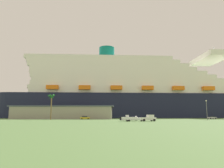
{
  "coord_description": "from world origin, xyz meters",
  "views": [
    {
      "loc": [
        -6.42,
        -89.12,
        2.06
      ],
      "look_at": [
        -0.83,
        31.96,
        20.18
      ],
      "focal_mm": 33.47,
      "sensor_mm": 36.0,
      "label": 1
    }
  ],
  "objects": [
    {
      "name": "terminal_building",
      "position": [
        -27.31,
        27.37,
        3.53
      ],
      "size": [
        55.54,
        22.64,
        7.01
      ],
      "color": "gray",
      "rests_on": "ground_plane"
    },
    {
      "name": "parked_car_yellow_taxi",
      "position": [
        -14.83,
        14.28,
        0.83
      ],
      "size": [
        4.68,
        2.2,
        1.58
      ],
      "color": "yellow",
      "rests_on": "ground_plane"
    },
    {
      "name": "small_boat_on_trailer",
      "position": [
        2.93,
        -19.76,
        0.96
      ],
      "size": [
        7.49,
        3.21,
        2.15
      ],
      "color": "#595960",
      "rests_on": "ground_plane"
    },
    {
      "name": "ground_plane",
      "position": [
        0.0,
        30.0,
        0.0
      ],
      "size": [
        600.0,
        600.0,
        0.0
      ],
      "primitive_type": "plane",
      "color": "#4C6B38"
    },
    {
      "name": "palm_tree",
      "position": [
        -29.7,
        7.51,
        9.26
      ],
      "size": [
        3.43,
        3.08,
        11.61
      ],
      "color": "brown",
      "rests_on": "ground_plane"
    },
    {
      "name": "parked_car_silver_sedan",
      "position": [
        51.22,
        19.26,
        0.83
      ],
      "size": [
        4.69,
        2.72,
        1.58
      ],
      "color": "silver",
      "rests_on": "ground_plane"
    },
    {
      "name": "parked_car_black_coupe",
      "position": [
        -13.58,
        21.47,
        0.83
      ],
      "size": [
        4.39,
        2.29,
        1.58
      ],
      "color": "black",
      "rests_on": "ground_plane"
    },
    {
      "name": "street_lamp",
      "position": [
        35.51,
        -6.64,
        5.26
      ],
      "size": [
        0.56,
        0.56,
        8.09
      ],
      "color": "slate",
      "rests_on": "ground_plane"
    },
    {
      "name": "pickup_truck",
      "position": [
        9.17,
        -18.22,
        1.04
      ],
      "size": [
        5.92,
        3.31,
        2.2
      ],
      "color": "white",
      "rests_on": "ground_plane"
    },
    {
      "name": "cruise_ship",
      "position": [
        21.47,
        71.26,
        18.12
      ],
      "size": [
        224.93,
        38.55,
        63.0
      ],
      "color": "#191E38",
      "rests_on": "ground_plane"
    }
  ]
}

